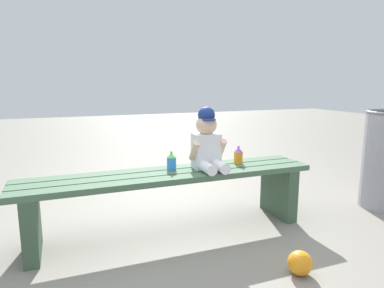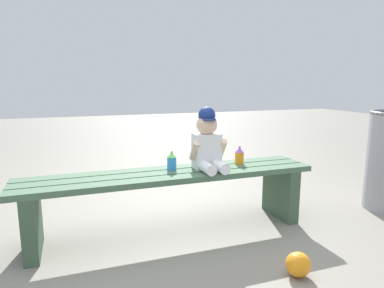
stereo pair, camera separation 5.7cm
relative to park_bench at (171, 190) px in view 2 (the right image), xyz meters
name	(u,v)px [view 2 (the right image)]	position (x,y,z in m)	size (l,w,h in m)	color
ground_plane	(172,232)	(0.00, 0.00, -0.29)	(16.00, 16.00, 0.00)	gray
park_bench	(171,190)	(0.00, 0.00, 0.00)	(1.88, 0.35, 0.41)	#47664C
child_figure	(208,142)	(0.25, -0.01, 0.29)	(0.23, 0.27, 0.40)	white
sippy_cup_left	(172,161)	(0.02, 0.05, 0.18)	(0.06, 0.06, 0.12)	#338CE5
sippy_cup_right	(239,156)	(0.51, 0.05, 0.18)	(0.06, 0.06, 0.12)	orange
toy_ball	(298,264)	(0.46, -0.71, -0.23)	(0.13, 0.13, 0.13)	orange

